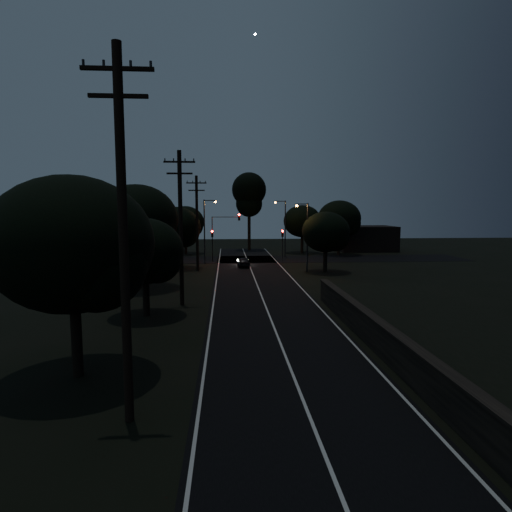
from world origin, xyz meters
TOP-DOWN VIEW (x-y plane):
  - ground at (0.00, 0.00)m, footprint 160.00×160.00m
  - road_surface at (0.00, 31.12)m, footprint 60.00×70.00m
  - retaining_wall at (7.74, 3.00)m, footprint 6.93×26.00m
  - utility_pole_near at (-6.00, -2.00)m, footprint 2.20×0.30m
  - utility_pole_mid at (-6.00, 15.00)m, footprint 2.20×0.30m
  - utility_pole_far at (-6.00, 32.00)m, footprint 2.20×0.30m
  - tree_left_a at (-8.77, 1.87)m, footprint 6.59×6.59m
  - tree_left_b at (-7.82, 11.90)m, footprint 5.01×5.01m
  - tree_left_c at (-10.25, 21.86)m, footprint 7.15×7.15m
  - tree_left_d at (-8.30, 33.89)m, footprint 5.61×5.61m
  - tree_far_nw at (-8.80, 49.88)m, footprint 5.73×5.73m
  - tree_far_w at (-13.76, 45.86)m, footprint 6.73×6.73m
  - tree_far_ne at (9.21, 49.88)m, footprint 5.86×5.86m
  - tree_far_e at (14.23, 46.87)m, footprint 6.38×6.38m
  - tree_right_a at (8.18, 29.90)m, footprint 5.19×5.19m
  - tall_pine at (1.00, 55.00)m, footprint 5.61×5.61m
  - building_left at (-20.00, 52.00)m, footprint 10.00×8.00m
  - building_right at (20.00, 53.00)m, footprint 9.00×7.00m
  - signal_left at (-4.60, 39.99)m, footprint 0.28×0.35m
  - signal_right at (4.60, 39.99)m, footprint 0.28×0.35m
  - signal_mast at (-2.91, 39.99)m, footprint 3.70×0.35m
  - streetlight_a at (-5.31, 38.00)m, footprint 1.66×0.26m
  - streetlight_b at (5.31, 44.00)m, footprint 1.66×0.26m
  - streetlight_c at (5.83, 30.00)m, footprint 1.46×0.26m
  - car at (-0.73, 34.65)m, footprint 1.45×3.44m

SIDE VIEW (x-z plane):
  - ground at x=0.00m, z-range 0.00..0.00m
  - road_surface at x=0.00m, z-range 0.00..0.03m
  - car at x=-0.73m, z-range 0.00..1.16m
  - retaining_wall at x=7.74m, z-range -0.18..1.42m
  - building_right at x=20.00m, z-range 0.00..4.00m
  - building_left at x=-20.00m, z-range 0.00..4.40m
  - signal_left at x=-4.60m, z-range 0.79..4.89m
  - signal_right at x=4.60m, z-range 0.79..4.89m
  - tree_left_b at x=-7.82m, z-range 0.94..7.31m
  - tree_right_a at x=8.18m, z-range 0.98..7.57m
  - signal_mast at x=-2.91m, z-range 1.21..7.46m
  - streetlight_c at x=5.83m, z-range 0.60..8.10m
  - tree_left_d at x=-8.30m, z-range 1.05..8.17m
  - streetlight_a at x=-5.31m, z-range 0.64..8.64m
  - streetlight_b at x=5.31m, z-range 0.64..8.64m
  - tree_far_nw at x=-8.80m, z-range 1.07..8.33m
  - tree_far_ne at x=9.21m, z-range 1.09..8.50m
  - tree_far_e at x=14.23m, z-range 1.20..9.29m
  - tree_left_a at x=-8.77m, z-range 1.23..9.57m
  - utility_pole_far at x=-6.00m, z-range 0.23..10.73m
  - tree_far_w at x=-13.76m, z-range 1.29..9.87m
  - utility_pole_mid at x=-6.00m, z-range 0.24..11.24m
  - tree_left_c at x=-10.25m, z-range 1.32..10.35m
  - utility_pole_near at x=-6.00m, z-range 0.25..12.25m
  - tall_pine at x=1.00m, z-range 2.81..15.57m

